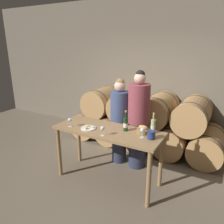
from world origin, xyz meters
TOP-DOWN VIEW (x-y plane):
  - ground_plane at (0.00, 0.00)m, footprint 10.00×10.00m
  - stone_wall_back at (0.00, 2.11)m, footprint 10.00×0.12m
  - barrel_stack at (-0.00, 1.50)m, footprint 3.33×0.97m
  - tasting_table at (0.00, 0.00)m, footprint 1.72×0.66m
  - person_left at (-0.14, 0.66)m, footprint 0.33×0.33m
  - person_right at (0.24, 0.66)m, footprint 0.38×0.38m
  - wine_bottle_red at (0.26, 0.09)m, footprint 0.07×0.07m
  - wine_bottle_white at (0.66, 0.22)m, footprint 0.07×0.07m
  - blue_crock at (0.71, 0.00)m, footprint 0.12×0.12m
  - bread_basket at (0.53, 0.13)m, footprint 0.19×0.19m
  - cheese_plate at (-0.29, -0.12)m, footprint 0.24×0.24m
  - wine_glass_far_left at (-0.59, -0.19)m, footprint 0.06×0.06m
  - wine_glass_left at (0.05, -0.24)m, footprint 0.06×0.06m
  - wine_glass_center at (0.58, -0.02)m, footprint 0.06×0.06m

SIDE VIEW (x-z plane):
  - ground_plane at x=0.00m, z-range 0.00..0.00m
  - barrel_stack at x=0.00m, z-range -0.04..1.18m
  - tasting_table at x=0.00m, z-range 0.33..1.25m
  - person_left at x=-0.14m, z-range 0.02..1.63m
  - person_right at x=0.24m, z-range 0.01..1.79m
  - cheese_plate at x=-0.29m, z-range 0.91..0.94m
  - bread_basket at x=0.53m, z-range 0.90..1.03m
  - blue_crock at x=0.71m, z-range 0.92..1.04m
  - wine_glass_far_left at x=-0.59m, z-range 0.95..1.10m
  - wine_glass_left at x=0.05m, z-range 0.95..1.10m
  - wine_glass_center at x=0.58m, z-range 0.95..1.10m
  - wine_bottle_white at x=0.66m, z-range 0.87..1.18m
  - wine_bottle_red at x=0.26m, z-range 0.87..1.19m
  - stone_wall_back at x=0.00m, z-range 0.00..3.20m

